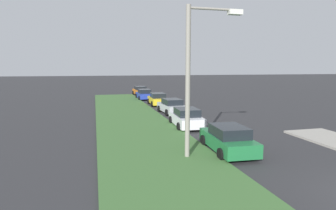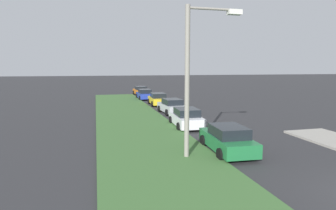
# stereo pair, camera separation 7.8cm
# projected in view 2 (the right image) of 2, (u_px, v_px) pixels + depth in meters

# --- Properties ---
(grass_median) EXTENTS (60.00, 6.00, 0.12)m
(grass_median) POSITION_uv_depth(u_px,v_px,m) (146.00, 141.00, 17.40)
(grass_median) COLOR #3D6633
(grass_median) RESTS_ON ground
(parked_car_green) EXTENTS (4.40, 2.22, 1.47)m
(parked_car_green) POSITION_uv_depth(u_px,v_px,m) (227.00, 139.00, 15.20)
(parked_car_green) COLOR #1E6B38
(parked_car_green) RESTS_ON ground
(parked_car_white) EXTENTS (4.38, 2.18, 1.47)m
(parked_car_white) POSITION_uv_depth(u_px,v_px,m) (186.00, 118.00, 21.60)
(parked_car_white) COLOR silver
(parked_car_white) RESTS_ON ground
(parked_car_silver) EXTENTS (4.39, 2.20, 1.47)m
(parked_car_silver) POSITION_uv_depth(u_px,v_px,m) (172.00, 106.00, 27.99)
(parked_car_silver) COLOR #B2B5BA
(parked_car_silver) RESTS_ON ground
(parked_car_yellow) EXTENTS (4.35, 2.11, 1.47)m
(parked_car_yellow) POSITION_uv_depth(u_px,v_px,m) (158.00, 99.00, 34.27)
(parked_car_yellow) COLOR gold
(parked_car_yellow) RESTS_ON ground
(parked_car_blue) EXTENTS (4.30, 2.02, 1.47)m
(parked_car_blue) POSITION_uv_depth(u_px,v_px,m) (145.00, 94.00, 40.21)
(parked_car_blue) COLOR #23389E
(parked_car_blue) RESTS_ON ground
(parked_car_orange) EXTENTS (4.39, 2.19, 1.47)m
(parked_car_orange) POSITION_uv_depth(u_px,v_px,m) (141.00, 91.00, 46.40)
(parked_car_orange) COLOR orange
(parked_car_orange) RESTS_ON ground
(streetlight) EXTENTS (0.37, 2.87, 7.50)m
(streetlight) POSITION_uv_depth(u_px,v_px,m) (194.00, 71.00, 13.71)
(streetlight) COLOR gray
(streetlight) RESTS_ON ground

